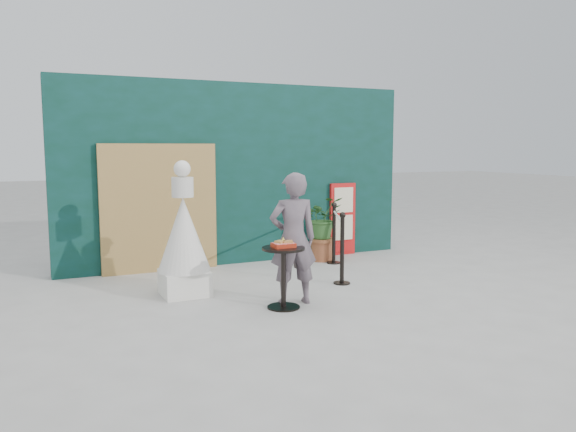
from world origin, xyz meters
name	(u,v)px	position (x,y,z in m)	size (l,w,h in m)	color
ground	(330,309)	(0.00, 0.00, 0.00)	(60.00, 60.00, 0.00)	#ADAAA5
back_wall	(240,174)	(0.00, 3.15, 1.50)	(6.00, 0.30, 3.00)	#0A2E23
bamboo_fence	(160,208)	(-1.40, 2.94, 1.00)	(1.80, 0.08, 2.00)	tan
woman	(293,239)	(-0.29, 0.42, 0.82)	(0.60, 0.39, 1.64)	#695A62
menu_board	(343,219)	(1.90, 2.95, 0.65)	(0.50, 0.07, 1.30)	red
statue	(184,241)	(-1.42, 1.38, 0.73)	(0.69, 0.69, 1.78)	white
cafe_table	(283,268)	(-0.49, 0.28, 0.50)	(0.52, 0.52, 0.75)	black
food_basket	(284,244)	(-0.48, 0.28, 0.79)	(0.26, 0.19, 0.11)	#AD2712
planter	(323,224)	(1.31, 2.63, 0.64)	(0.65, 0.56, 1.11)	brown
stanchion_barrier	(338,241)	(1.07, 1.69, 0.49)	(0.84, 1.54, 1.03)	black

